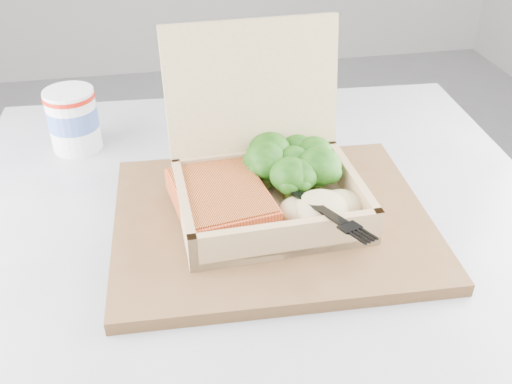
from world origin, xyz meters
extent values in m
cube|color=#A4A5AD|center=(0.35, -0.27, 0.70)|extent=(0.80, 0.80, 0.03)
cube|color=brown|center=(0.36, -0.27, 0.72)|extent=(0.38, 0.31, 0.02)
cube|color=tan|center=(0.36, -0.27, 0.73)|extent=(0.22, 0.17, 0.01)
cube|color=#A58459|center=(0.26, -0.27, 0.75)|extent=(0.02, 0.16, 0.04)
cube|color=#A58459|center=(0.46, -0.26, 0.75)|extent=(0.02, 0.16, 0.04)
cube|color=#A58459|center=(0.36, -0.34, 0.75)|extent=(0.21, 0.02, 0.04)
cube|color=#A58459|center=(0.36, -0.19, 0.75)|extent=(0.21, 0.02, 0.04)
cube|color=tan|center=(0.35, -0.17, 0.85)|extent=(0.21, 0.04, 0.16)
cube|color=#E5492C|center=(0.30, -0.26, 0.75)|extent=(0.12, 0.15, 0.03)
ellipsoid|color=#C9BC82|center=(0.41, -0.30, 0.76)|extent=(0.10, 0.09, 0.03)
cube|color=black|center=(0.38, -0.26, 0.77)|extent=(0.05, 0.10, 0.02)
cube|color=black|center=(0.41, -0.33, 0.77)|extent=(0.03, 0.05, 0.01)
cylinder|color=silver|center=(0.12, -0.03, 0.76)|extent=(0.07, 0.07, 0.09)
cylinder|color=#425DA8|center=(0.12, -0.03, 0.76)|extent=(0.07, 0.07, 0.03)
cylinder|color=#B31509|center=(0.12, -0.03, 0.80)|extent=(0.07, 0.07, 0.01)
cube|color=white|center=(0.37, -0.06, 0.71)|extent=(0.10, 0.14, 0.00)
camera|label=1|loc=(0.24, -0.80, 1.13)|focal=40.00mm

